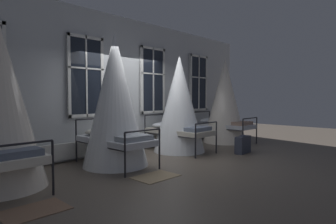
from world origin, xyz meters
name	(u,v)px	position (x,y,z in m)	size (l,w,h in m)	color
ground	(154,158)	(0.00, 0.00, 0.00)	(20.17, 20.17, 0.00)	brown
back_wall_with_windows	(120,85)	(0.00, 1.27, 1.77)	(10.67, 0.10, 3.53)	silver
window_bank	(124,112)	(0.00, 1.15, 1.05)	(7.42, 0.10, 2.80)	black
cot_second	(115,101)	(-1.04, 0.10, 1.36)	(1.38, 1.85, 2.81)	black
cot_third	(179,105)	(1.10, 0.18, 1.25)	(1.38, 1.84, 2.57)	black
cot_fourth	(225,102)	(3.28, 0.14, 1.31)	(1.38, 1.83, 2.69)	black
rug_first	(34,211)	(-3.24, -1.15, 0.01)	(0.80, 0.56, 0.01)	brown
rug_second	(155,177)	(-1.08, -1.15, 0.01)	(0.80, 0.56, 0.01)	#8E7A5B
suitcase_dark	(243,145)	(2.02, -1.21, 0.22)	(0.57, 0.25, 0.47)	#2D3342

